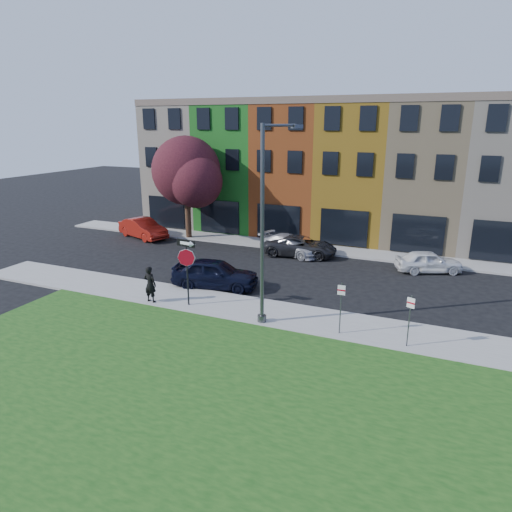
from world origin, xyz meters
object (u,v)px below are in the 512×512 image
at_px(man, 150,284).
at_px(sedan_near, 215,273).
at_px(stop_sign, 187,259).
at_px(street_lamp, 266,227).

bearing_deg(man, sedan_near, -115.75).
height_order(stop_sign, street_lamp, street_lamp).
relative_size(man, sedan_near, 0.37).
relative_size(stop_sign, man, 1.79).
xyz_separation_m(sedan_near, street_lamp, (4.24, -3.18, 3.66)).
distance_m(man, sedan_near, 3.85).
distance_m(stop_sign, man, 2.44).
xyz_separation_m(man, street_lamp, (6.09, 0.18, 3.42)).
distance_m(sedan_near, street_lamp, 6.44).
height_order(stop_sign, sedan_near, stop_sign).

